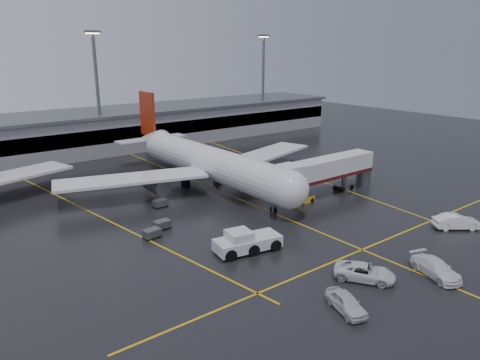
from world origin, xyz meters
TOP-DOWN VIEW (x-y plane):
  - ground at (0.00, 0.00)m, footprint 220.00×220.00m
  - apron_line_centre at (0.00, 0.00)m, footprint 0.25×90.00m
  - apron_line_stop at (0.00, -22.00)m, footprint 60.00×0.25m
  - apron_line_left at (-20.00, 10.00)m, footprint 9.99×69.35m
  - apron_line_right at (18.00, 10.00)m, footprint 7.57×69.64m
  - terminal at (0.00, 47.93)m, footprint 122.00×19.00m
  - light_mast_mid at (-5.00, 42.00)m, footprint 3.00×1.20m
  - light_mast_right at (40.00, 42.00)m, footprint 3.00×1.20m
  - main_airliner at (0.00, 9.70)m, footprint 48.80×45.60m
  - jet_bridge at (11.87, -6.00)m, footprint 19.90×3.40m
  - pushback_tractor at (-10.66, -14.19)m, footprint 7.97×4.45m
  - belt_loader at (6.65, -6.34)m, footprint 3.22×1.53m
  - service_van_a at (-5.50, -26.43)m, footprint 5.47×6.42m
  - service_van_b at (0.76, -30.32)m, footprint 4.12×6.26m
  - service_van_c at (14.48, -25.34)m, footprint 5.78×5.00m
  - service_van_d at (-11.29, -28.91)m, footprint 3.20×5.01m
  - baggage_cart_a at (-14.92, -2.56)m, footprint 2.07×1.41m
  - baggage_cart_b at (-17.24, -4.32)m, footprint 2.12×1.50m
  - baggage_cart_c at (-11.19, 4.90)m, footprint 2.06×1.39m

SIDE VIEW (x-z plane):
  - ground at x=0.00m, z-range 0.00..0.00m
  - apron_line_centre at x=0.00m, z-range 0.00..0.02m
  - apron_line_stop at x=0.00m, z-range 0.00..0.02m
  - apron_line_left at x=-20.00m, z-range 0.00..0.02m
  - apron_line_right at x=18.00m, z-range 0.00..0.02m
  - belt_loader at x=6.65m, z-range -0.51..1.51m
  - baggage_cart_a at x=-14.92m, z-range 0.07..1.19m
  - baggage_cart_b at x=-17.24m, z-range 0.07..1.19m
  - baggage_cart_c at x=-11.19m, z-range 0.07..1.19m
  - service_van_d at x=-11.29m, z-range 0.00..1.59m
  - service_van_a at x=-5.50m, z-range 0.00..1.64m
  - service_van_b at x=0.76m, z-range 0.00..1.69m
  - service_van_c at x=14.48m, z-range 0.00..1.88m
  - pushback_tractor at x=-10.66m, z-range -0.27..2.42m
  - jet_bridge at x=11.87m, z-range 0.91..6.96m
  - main_airliner at x=0.00m, z-range -2.84..11.26m
  - terminal at x=0.00m, z-range 0.02..8.62m
  - light_mast_mid at x=-5.00m, z-range 1.75..27.20m
  - light_mast_right at x=40.00m, z-range 1.75..27.20m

